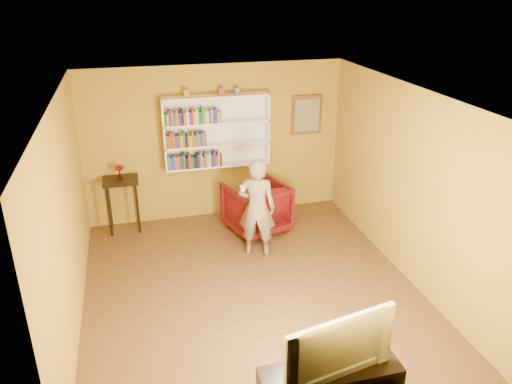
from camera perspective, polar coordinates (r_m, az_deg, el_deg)
room_shell at (r=6.58m, az=-0.67°, el=-3.56°), size 5.30×5.80×2.88m
bookshelf at (r=8.58m, az=-4.60°, el=6.99°), size 1.80×0.29×1.23m
books_row_lower at (r=8.56m, az=-7.06°, el=3.59°), size 0.91×0.19×0.27m
books_row_middle at (r=8.43m, az=-7.98°, el=5.93°), size 0.66×0.19×0.27m
books_row_upper at (r=8.34m, az=-7.24°, el=8.50°), size 0.93×0.19×0.26m
ornament_left at (r=8.29m, az=-7.94°, el=11.11°), size 0.08×0.08×0.12m
ornament_centre at (r=8.37m, az=-3.98°, el=11.40°), size 0.09×0.09×0.12m
ornament_right at (r=8.42m, az=-2.23°, el=11.48°), size 0.08×0.08×0.11m
framed_painting at (r=9.00m, az=5.82°, el=8.76°), size 0.55×0.05×0.70m
console_table at (r=8.58m, az=-15.14°, el=0.46°), size 0.57×0.44×0.94m
ruby_lustre at (r=8.46m, az=-15.37°, el=2.54°), size 0.14×0.15×0.24m
armchair at (r=8.41m, az=0.05°, el=-1.77°), size 1.16×1.17×0.86m
person at (r=7.55m, az=0.09°, el=-1.83°), size 0.67×0.55×1.57m
game_remote at (r=6.94m, az=-1.60°, el=0.45°), size 0.04×0.15×0.04m
television at (r=4.96m, az=8.79°, el=-16.50°), size 1.17×0.38×0.67m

